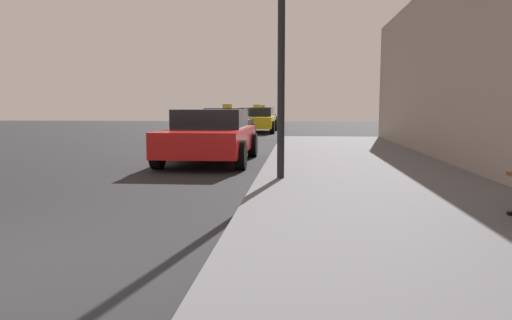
{
  "coord_description": "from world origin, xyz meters",
  "views": [
    {
      "loc": [
        2.7,
        -3.21,
        1.34
      ],
      "look_at": [
        2.08,
        3.77,
        0.55
      ],
      "focal_mm": 33.52,
      "sensor_mm": 36.0,
      "label": 1
    }
  ],
  "objects_px": {
    "car_red": "(210,135)",
    "car_black": "(227,125)",
    "car_yellow": "(257,120)",
    "car_green": "(262,116)"
  },
  "relations": [
    {
      "from": "car_red",
      "to": "car_black",
      "type": "bearing_deg",
      "value": -84.71
    },
    {
      "from": "car_yellow",
      "to": "car_green",
      "type": "relative_size",
      "value": 1.05
    },
    {
      "from": "car_red",
      "to": "car_yellow",
      "type": "height_order",
      "value": "car_yellow"
    },
    {
      "from": "car_yellow",
      "to": "car_green",
      "type": "xyz_separation_m",
      "value": [
        -0.36,
        8.73,
        -0.0
      ]
    },
    {
      "from": "car_black",
      "to": "car_red",
      "type": "bearing_deg",
      "value": 95.29
    },
    {
      "from": "car_black",
      "to": "car_green",
      "type": "xyz_separation_m",
      "value": [
        0.21,
        15.3,
        0.0
      ]
    },
    {
      "from": "car_green",
      "to": "car_black",
      "type": "bearing_deg",
      "value": 89.22
    },
    {
      "from": "car_black",
      "to": "car_green",
      "type": "bearing_deg",
      "value": -90.78
    },
    {
      "from": "car_green",
      "to": "car_yellow",
      "type": "bearing_deg",
      "value": 92.36
    },
    {
      "from": "car_black",
      "to": "car_yellow",
      "type": "bearing_deg",
      "value": -94.96
    }
  ]
}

